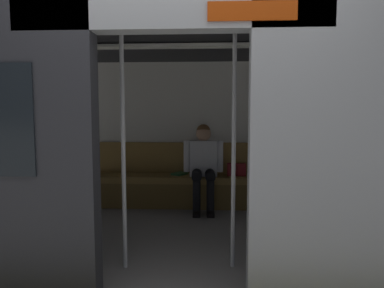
{
  "coord_description": "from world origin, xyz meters",
  "views": [
    {
      "loc": [
        -0.26,
        2.33,
        1.34
      ],
      "look_at": [
        -0.07,
        -1.39,
        1.0
      ],
      "focal_mm": 32.34,
      "sensor_mm": 36.0,
      "label": 1
    }
  ],
  "objects_px": {
    "person_seated": "(203,161)",
    "grab_pole_door": "(123,150)",
    "handbag": "(236,170)",
    "bench_seat": "(191,183)",
    "train_car": "(179,99)",
    "book": "(180,174)",
    "grab_pole_far": "(234,150)"
  },
  "relations": [
    {
      "from": "train_car",
      "to": "handbag",
      "type": "distance_m",
      "value": 1.69
    },
    {
      "from": "person_seated",
      "to": "book",
      "type": "height_order",
      "value": "person_seated"
    },
    {
      "from": "grab_pole_door",
      "to": "grab_pole_far",
      "type": "distance_m",
      "value": 0.93
    },
    {
      "from": "handbag",
      "to": "grab_pole_door",
      "type": "distance_m",
      "value": 2.36
    },
    {
      "from": "handbag",
      "to": "book",
      "type": "xyz_separation_m",
      "value": [
        0.81,
        -0.02,
        -0.07
      ]
    },
    {
      "from": "person_seated",
      "to": "book",
      "type": "relative_size",
      "value": 5.34
    },
    {
      "from": "bench_seat",
      "to": "grab_pole_door",
      "type": "relative_size",
      "value": 1.41
    },
    {
      "from": "train_car",
      "to": "grab_pole_far",
      "type": "distance_m",
      "value": 1.03
    },
    {
      "from": "train_car",
      "to": "handbag",
      "type": "bearing_deg",
      "value": -120.45
    },
    {
      "from": "grab_pole_door",
      "to": "bench_seat",
      "type": "bearing_deg",
      "value": -103.3
    },
    {
      "from": "book",
      "to": "grab_pole_door",
      "type": "bearing_deg",
      "value": 114.84
    },
    {
      "from": "handbag",
      "to": "grab_pole_door",
      "type": "bearing_deg",
      "value": 61.45
    },
    {
      "from": "bench_seat",
      "to": "grab_pole_far",
      "type": "bearing_deg",
      "value": 103.76
    },
    {
      "from": "train_car",
      "to": "grab_pole_far",
      "type": "xyz_separation_m",
      "value": [
        -0.53,
        0.75,
        -0.46
      ]
    },
    {
      "from": "person_seated",
      "to": "handbag",
      "type": "bearing_deg",
      "value": -165.7
    },
    {
      "from": "handbag",
      "to": "grab_pole_door",
      "type": "height_order",
      "value": "grab_pole_door"
    },
    {
      "from": "train_car",
      "to": "person_seated",
      "type": "distance_m",
      "value": 1.38
    },
    {
      "from": "train_car",
      "to": "grab_pole_door",
      "type": "bearing_deg",
      "value": 64.39
    },
    {
      "from": "person_seated",
      "to": "grab_pole_door",
      "type": "relative_size",
      "value": 0.57
    },
    {
      "from": "handbag",
      "to": "grab_pole_far",
      "type": "xyz_separation_m",
      "value": [
        0.18,
        1.96,
        0.49
      ]
    },
    {
      "from": "grab_pole_far",
      "to": "book",
      "type": "bearing_deg",
      "value": -72.18
    },
    {
      "from": "train_car",
      "to": "handbag",
      "type": "xyz_separation_m",
      "value": [
        -0.71,
        -1.21,
        -0.95
      ]
    },
    {
      "from": "bench_seat",
      "to": "person_seated",
      "type": "relative_size",
      "value": 2.45
    },
    {
      "from": "bench_seat",
      "to": "grab_pole_far",
      "type": "xyz_separation_m",
      "value": [
        -0.46,
        1.89,
        0.68
      ]
    },
    {
      "from": "book",
      "to": "train_car",
      "type": "bearing_deg",
      "value": 127.68
    },
    {
      "from": "bench_seat",
      "to": "person_seated",
      "type": "bearing_deg",
      "value": 162.91
    },
    {
      "from": "train_car",
      "to": "person_seated",
      "type": "bearing_deg",
      "value": -102.56
    },
    {
      "from": "train_car",
      "to": "bench_seat",
      "type": "distance_m",
      "value": 1.61
    },
    {
      "from": "person_seated",
      "to": "bench_seat",
      "type": "bearing_deg",
      "value": -17.09
    },
    {
      "from": "person_seated",
      "to": "grab_pole_far",
      "type": "bearing_deg",
      "value": 99.01
    },
    {
      "from": "person_seated",
      "to": "book",
      "type": "bearing_deg",
      "value": -21.93
    },
    {
      "from": "person_seated",
      "to": "grab_pole_door",
      "type": "distance_m",
      "value": 2.04
    }
  ]
}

